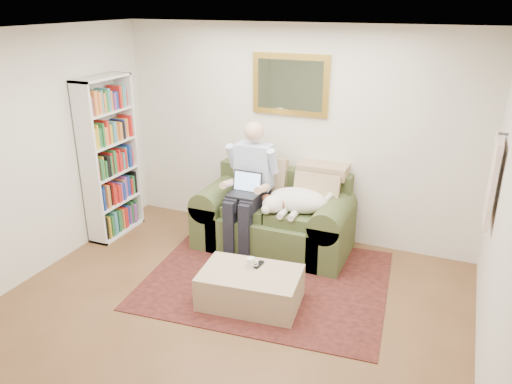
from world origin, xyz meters
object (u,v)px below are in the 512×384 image
Objects in this scene: ottoman at (250,288)px; coffee_mug at (251,263)px; sleeping_dog at (298,200)px; bookshelf at (110,158)px; laptop at (245,188)px; seated_man at (248,189)px; sofa at (274,223)px.

coffee_mug reaches higher than ottoman.
sleeping_dog is 2.40m from bookshelf.
coffee_mug is (-0.04, 0.09, 0.23)m from ottoman.
ottoman is at bearing -95.03° from sleeping_dog.
bookshelf is at bearing -174.52° from laptop.
seated_man is 0.77× the size of bookshelf.
seated_man is at bearing 114.93° from ottoman.
sofa is 0.61m from laptop.
sleeping_dog is at bearing 7.58° from bookshelf.
laptop is 0.63m from sleeping_dog.
ottoman is (0.50, -1.00, -0.63)m from laptop.
bookshelf reaches higher than laptop.
coffee_mug is at bearing 112.32° from ottoman.
sofa is 0.55m from seated_man.
seated_man is 1.80m from bookshelf.
laptop is 3.53× the size of coffee_mug.
bookshelf is at bearing -172.42° from sleeping_dog.
sleeping_dog is (0.60, 0.15, -0.11)m from laptop.
seated_man is at bearing 115.17° from coffee_mug.
laptop is (-0.00, -0.07, 0.04)m from seated_man.
sofa is 18.20× the size of coffee_mug.
laptop is 0.47× the size of sleeping_dog.
laptop reaches higher than sleeping_dog.
ottoman is at bearing -20.21° from bookshelf.
bookshelf is (-2.22, 0.74, 0.60)m from coffee_mug.
sleeping_dog is at bearing 84.97° from ottoman.
sleeping_dog is 1.26m from ottoman.
bookshelf is (-2.04, -0.41, 0.69)m from sofa.
ottoman is at bearing -67.68° from coffee_mug.
seated_man is 15.31× the size of coffee_mug.
seated_man is 1.58× the size of ottoman.
seated_man reaches higher than coffee_mug.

